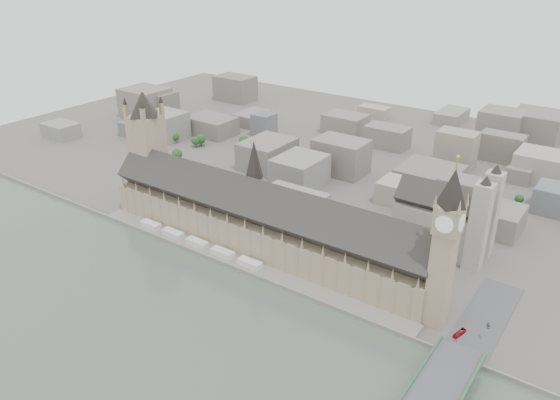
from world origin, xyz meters
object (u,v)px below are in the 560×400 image
Objects in this scene: palace_of_westminster at (261,221)px; westminster_abbey at (446,220)px; elizabeth_tower at (446,239)px; victoria_tower at (148,145)px; red_bus_north at (459,333)px; car_approach at (488,326)px.

westminster_abbey reaches higher than palace_of_westminster.
elizabeth_tower reaches higher than victoria_tower.
elizabeth_tower reaches higher than palace_of_westminster.
elizabeth_tower is 1.58× the size of westminster_abbey.
red_bus_north reaches higher than car_approach.
red_bus_north is at bearing -38.89° from elizabeth_tower.
palace_of_westminster is at bearing -176.32° from red_bus_north.
victoria_tower is at bearing -173.33° from red_bus_north.
palace_of_westminster is 2.47× the size of elizabeth_tower.
victoria_tower reaches higher than palace_of_westminster.
elizabeth_tower is at bearing 154.65° from red_bus_north.
westminster_abbey is 15.44× the size of car_approach.
palace_of_westminster is at bearing -145.83° from westminster_abbey.
car_approach is (57.46, -85.74, -14.19)m from westminster_abbey.
palace_of_westminster is at bearing 175.15° from elizabeth_tower.
westminster_abbey reaches higher than car_approach.
red_bus_north is 20.18m from car_approach.
car_approach is at bearing -56.17° from westminster_abbey.
palace_of_westminster reaches higher than car_approach.
westminster_abbey is 104.19m from car_approach.
palace_of_westminster is 142.94m from elizabeth_tower.
westminster_abbey is at bearing 34.17° from palace_of_westminster.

